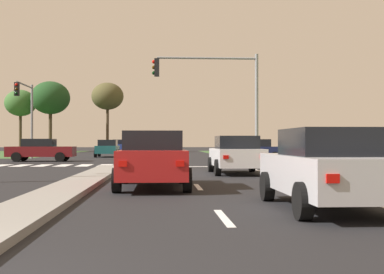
{
  "coord_description": "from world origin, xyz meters",
  "views": [
    {
      "loc": [
        2.43,
        -3.93,
        1.29
      ],
      "look_at": [
        4.66,
        32.54,
        1.66
      ],
      "focal_mm": 47.92,
      "sensor_mm": 36.0,
      "label": 1
    }
  ],
  "objects_px": {
    "car_silver_fourth": "(330,168)",
    "car_teal_eighth": "(108,148)",
    "traffic_signal_far_left": "(27,107)",
    "pedestrian_at_median": "(131,144)",
    "treeline_third": "(50,98)",
    "car_maroon_second": "(41,150)",
    "car_white_fifth": "(236,154)",
    "treeline_fourth": "(108,97)",
    "car_blue_near": "(120,146)",
    "car_navy_third": "(254,150)",
    "car_red_seventh": "(153,159)",
    "traffic_signal_near_right": "(219,88)",
    "treeline_second": "(20,103)"
  },
  "relations": [
    {
      "from": "car_silver_fourth",
      "to": "car_teal_eighth",
      "type": "xyz_separation_m",
      "value": [
        -7.9,
        35.38,
        -0.03
      ]
    },
    {
      "from": "traffic_signal_far_left",
      "to": "pedestrian_at_median",
      "type": "distance_m",
      "value": 9.23
    },
    {
      "from": "treeline_third",
      "to": "traffic_signal_far_left",
      "type": "bearing_deg",
      "value": -81.52
    },
    {
      "from": "car_maroon_second",
      "to": "pedestrian_at_median",
      "type": "bearing_deg",
      "value": 146.62
    },
    {
      "from": "car_silver_fourth",
      "to": "car_white_fifth",
      "type": "distance_m",
      "value": 11.1
    },
    {
      "from": "treeline_fourth",
      "to": "car_blue_near",
      "type": "bearing_deg",
      "value": -74.14
    },
    {
      "from": "pedestrian_at_median",
      "to": "traffic_signal_far_left",
      "type": "bearing_deg",
      "value": -78.55
    },
    {
      "from": "car_navy_third",
      "to": "treeline_fourth",
      "type": "height_order",
      "value": "treeline_fourth"
    },
    {
      "from": "car_red_seventh",
      "to": "car_white_fifth",
      "type": "bearing_deg",
      "value": 62.09
    },
    {
      "from": "traffic_signal_near_right",
      "to": "treeline_third",
      "type": "relative_size",
      "value": 0.66
    },
    {
      "from": "car_white_fifth",
      "to": "pedestrian_at_median",
      "type": "height_order",
      "value": "pedestrian_at_median"
    },
    {
      "from": "car_white_fifth",
      "to": "traffic_signal_near_right",
      "type": "distance_m",
      "value": 7.39
    },
    {
      "from": "treeline_second",
      "to": "traffic_signal_far_left",
      "type": "bearing_deg",
      "value": -74.12
    },
    {
      "from": "car_white_fifth",
      "to": "traffic_signal_far_left",
      "type": "relative_size",
      "value": 0.74
    },
    {
      "from": "treeline_third",
      "to": "treeline_fourth",
      "type": "distance_m",
      "value": 7.28
    },
    {
      "from": "car_teal_eighth",
      "to": "pedestrian_at_median",
      "type": "relative_size",
      "value": 2.51
    },
    {
      "from": "car_teal_eighth",
      "to": "traffic_signal_near_right",
      "type": "relative_size",
      "value": 0.7
    },
    {
      "from": "car_navy_third",
      "to": "traffic_signal_near_right",
      "type": "distance_m",
      "value": 9.77
    },
    {
      "from": "car_navy_third",
      "to": "car_teal_eighth",
      "type": "bearing_deg",
      "value": 50.39
    },
    {
      "from": "traffic_signal_near_right",
      "to": "treeline_third",
      "type": "distance_m",
      "value": 43.08
    },
    {
      "from": "pedestrian_at_median",
      "to": "treeline_fourth",
      "type": "height_order",
      "value": "treeline_fourth"
    },
    {
      "from": "pedestrian_at_median",
      "to": "treeline_second",
      "type": "distance_m",
      "value": 29.7
    },
    {
      "from": "car_silver_fourth",
      "to": "treeline_third",
      "type": "bearing_deg",
      "value": 107.01
    },
    {
      "from": "car_silver_fourth",
      "to": "treeline_fourth",
      "type": "relative_size",
      "value": 0.5
    },
    {
      "from": "treeline_fourth",
      "to": "traffic_signal_near_right",
      "type": "bearing_deg",
      "value": -75.75
    },
    {
      "from": "car_blue_near",
      "to": "traffic_signal_near_right",
      "type": "height_order",
      "value": "traffic_signal_near_right"
    },
    {
      "from": "pedestrian_at_median",
      "to": "car_teal_eighth",
      "type": "bearing_deg",
      "value": -146.45
    },
    {
      "from": "car_teal_eighth",
      "to": "pedestrian_at_median",
      "type": "xyz_separation_m",
      "value": [
        2.11,
        -1.57,
        0.39
      ]
    },
    {
      "from": "traffic_signal_near_right",
      "to": "treeline_fourth",
      "type": "xyz_separation_m",
      "value": [
        -10.03,
        39.49,
        2.99
      ]
    },
    {
      "from": "car_white_fifth",
      "to": "treeline_second",
      "type": "height_order",
      "value": "treeline_second"
    },
    {
      "from": "treeline_second",
      "to": "car_teal_eighth",
      "type": "bearing_deg",
      "value": -59.26
    },
    {
      "from": "car_maroon_second",
      "to": "traffic_signal_near_right",
      "type": "xyz_separation_m",
      "value": [
        11.21,
        -7.74,
        3.44
      ]
    },
    {
      "from": "traffic_signal_far_left",
      "to": "car_silver_fourth",
      "type": "bearing_deg",
      "value": -65.54
    },
    {
      "from": "car_white_fifth",
      "to": "car_red_seventh",
      "type": "xyz_separation_m",
      "value": [
        -3.3,
        -6.23,
        0.03
      ]
    },
    {
      "from": "car_red_seventh",
      "to": "car_blue_near",
      "type": "bearing_deg",
      "value": 95.65
    },
    {
      "from": "car_teal_eighth",
      "to": "car_maroon_second",
      "type": "bearing_deg",
      "value": 70.99
    },
    {
      "from": "car_silver_fourth",
      "to": "car_red_seventh",
      "type": "relative_size",
      "value": 0.96
    },
    {
      "from": "car_navy_third",
      "to": "car_white_fifth",
      "type": "bearing_deg",
      "value": 166.96
    },
    {
      "from": "car_red_seventh",
      "to": "pedestrian_at_median",
      "type": "bearing_deg",
      "value": 94.54
    },
    {
      "from": "car_blue_near",
      "to": "traffic_signal_near_right",
      "type": "bearing_deg",
      "value": 103.83
    },
    {
      "from": "car_blue_near",
      "to": "treeline_second",
      "type": "height_order",
      "value": "treeline_second"
    },
    {
      "from": "treeline_third",
      "to": "car_navy_third",
      "type": "bearing_deg",
      "value": -56.13
    },
    {
      "from": "car_teal_eighth",
      "to": "treeline_second",
      "type": "distance_m",
      "value": 27.37
    },
    {
      "from": "traffic_signal_far_left",
      "to": "car_red_seventh",
      "type": "bearing_deg",
      "value": -68.07
    },
    {
      "from": "treeline_second",
      "to": "car_blue_near",
      "type": "bearing_deg",
      "value": -34.38
    },
    {
      "from": "car_maroon_second",
      "to": "car_silver_fourth",
      "type": "relative_size",
      "value": 0.99
    },
    {
      "from": "car_silver_fourth",
      "to": "treeline_fourth",
      "type": "distance_m",
      "value": 58.38
    },
    {
      "from": "traffic_signal_far_left",
      "to": "car_navy_third",
      "type": "bearing_deg",
      "value": -10.64
    },
    {
      "from": "car_blue_near",
      "to": "car_red_seventh",
      "type": "height_order",
      "value": "car_red_seventh"
    },
    {
      "from": "car_white_fifth",
      "to": "pedestrian_at_median",
      "type": "xyz_separation_m",
      "value": [
        -5.6,
        22.72,
        0.37
      ]
    }
  ]
}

